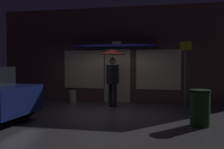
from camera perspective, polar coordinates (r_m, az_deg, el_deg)
The scene contains 6 objects.
ground_plane at distance 8.25m, azimuth -1.52°, elevation -8.65°, with size 18.00×18.00×0.00m, color #423F44.
building_facade at distance 10.39m, azimuth 1.34°, elevation 4.47°, with size 10.16×1.00×3.92m.
person_with_umbrella at distance 9.04m, azimuth 0.15°, elevation 2.74°, with size 1.03×1.03×2.12m.
street_sign_post at distance 9.26m, azimuth 16.55°, elevation 1.23°, with size 0.40×0.07×2.48m.
sidewalk_bollard at distance 10.20m, azimuth -9.02°, elevation -5.08°, with size 0.29×0.29×0.50m, color #B2A899.
trash_bin at distance 6.79m, azimuth 19.59°, elevation -7.23°, with size 0.52×0.52×0.93m.
Camera 1 is at (1.79, -7.89, 1.62)m, focal length 39.74 mm.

